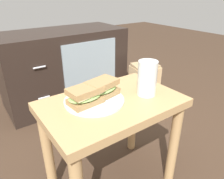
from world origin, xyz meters
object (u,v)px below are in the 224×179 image
(paper_bag, at_px, (144,83))
(beer_glass, at_px, (147,79))
(sandwich_front, at_px, (85,96))
(sandwich_back, at_px, (102,88))
(plate, at_px, (94,100))
(tv_cabinet, at_px, (65,67))

(paper_bag, bearing_deg, beer_glass, -134.25)
(sandwich_front, distance_m, sandwich_back, 0.09)
(plate, relative_size, paper_bag, 0.72)
(sandwich_back, height_order, beer_glass, beer_glass)
(plate, distance_m, beer_glass, 0.23)
(sandwich_front, xyz_separation_m, sandwich_back, (0.09, 0.02, 0.00))
(paper_bag, bearing_deg, tv_cabinet, 140.97)
(plate, height_order, sandwich_front, sandwich_front)
(tv_cabinet, distance_m, sandwich_back, 0.95)
(tv_cabinet, relative_size, plate, 4.03)
(sandwich_front, distance_m, paper_bag, 1.02)
(beer_glass, relative_size, paper_bag, 0.44)
(plate, bearing_deg, sandwich_back, 10.86)
(plate, distance_m, paper_bag, 0.97)
(tv_cabinet, height_order, paper_bag, tv_cabinet)
(sandwich_back, relative_size, paper_bag, 0.45)
(tv_cabinet, distance_m, sandwich_front, 0.99)
(tv_cabinet, distance_m, plate, 0.97)
(sandwich_front, bearing_deg, sandwich_back, 10.86)
(plate, height_order, beer_glass, beer_glass)
(plate, distance_m, sandwich_front, 0.06)
(sandwich_back, height_order, paper_bag, sandwich_back)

